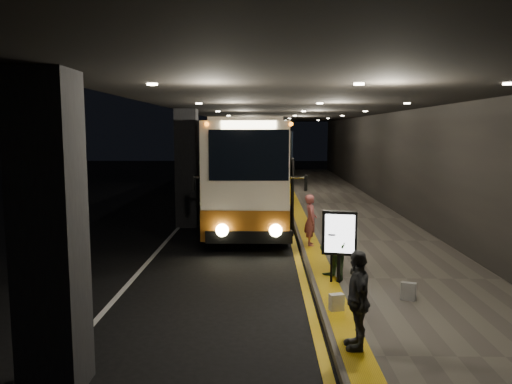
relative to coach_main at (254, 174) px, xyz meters
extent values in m
plane|color=black|center=(-0.96, -5.56, -1.86)|extent=(90.00, 90.00, 0.00)
cube|color=silver|center=(-2.76, -0.56, -1.86)|extent=(0.12, 50.00, 0.01)
cube|color=gold|center=(1.39, -0.56, -1.86)|extent=(0.18, 50.00, 0.01)
cube|color=#514C44|center=(3.79, -0.56, -1.79)|extent=(4.50, 50.00, 0.15)
cube|color=gold|center=(1.89, -0.56, -1.71)|extent=(0.50, 50.00, 0.01)
cube|color=black|center=(6.04, -0.56, 1.14)|extent=(0.10, 50.00, 6.00)
cube|color=black|center=(-2.46, -13.56, 0.34)|extent=(0.80, 0.80, 4.40)
cube|color=black|center=(-2.46, -1.56, 0.34)|extent=(0.80, 0.80, 4.40)
cube|color=black|center=(-2.46, 10.44, 0.34)|extent=(0.80, 0.80, 4.40)
cube|color=black|center=(1.54, -0.56, 2.74)|extent=(9.00, 50.00, 0.40)
cube|color=beige|center=(0.00, 0.02, 0.28)|extent=(2.79, 12.31, 3.48)
cube|color=#8E4F14|center=(0.00, 0.02, -1.00)|extent=(2.81, 12.33, 0.92)
cube|color=black|center=(0.00, -6.14, 1.05)|extent=(2.25, 0.10, 1.43)
cube|color=black|center=(0.00, -6.06, -1.30)|extent=(2.51, 0.30, 0.36)
cylinder|color=black|center=(-1.16, -3.86, -1.35)|extent=(0.29, 1.02, 1.02)
cylinder|color=black|center=(1.16, -3.86, -1.35)|extent=(0.29, 1.02, 1.02)
cylinder|color=black|center=(-1.16, 4.11, -1.35)|extent=(0.29, 1.02, 1.02)
cylinder|color=black|center=(1.16, 4.11, -1.35)|extent=(0.29, 1.02, 1.02)
sphere|color=#FFEAA5|center=(-0.77, -6.15, -1.10)|extent=(0.37, 0.37, 0.37)
sphere|color=#FFEAA5|center=(0.77, -6.15, -1.10)|extent=(0.37, 0.37, 0.37)
cube|color=#FFF2BF|center=(0.00, -6.15, 1.90)|extent=(1.53, 0.08, 0.22)
cube|color=beige|center=(0.19, 12.78, 0.14)|extent=(2.77, 11.50, 3.24)
cube|color=#8E4F14|center=(0.19, 12.78, -1.05)|extent=(2.79, 11.52, 0.86)
cube|color=black|center=(0.19, 7.04, 0.85)|extent=(2.10, 0.13, 1.33)
cube|color=black|center=(0.19, 7.12, -1.34)|extent=(2.34, 0.33, 0.33)
cylinder|color=black|center=(-0.88, 9.16, -1.39)|extent=(0.27, 0.95, 0.95)
cylinder|color=black|center=(1.26, 9.16, -1.39)|extent=(0.27, 0.95, 0.95)
cylinder|color=black|center=(-0.88, 16.59, -1.39)|extent=(0.27, 0.95, 0.95)
cylinder|color=black|center=(1.26, 16.59, -1.39)|extent=(0.27, 0.95, 0.95)
cube|color=beige|center=(0.00, 24.86, 0.28)|extent=(3.38, 12.39, 3.47)
cube|color=#8E4F14|center=(0.00, 24.86, -1.00)|extent=(3.40, 12.41, 0.92)
cube|color=black|center=(0.00, 18.71, 1.04)|extent=(2.24, 0.21, 1.43)
cube|color=black|center=(0.00, 18.79, -1.30)|extent=(2.51, 0.42, 0.36)
cylinder|color=black|center=(-1.15, 20.98, -1.35)|extent=(0.29, 1.02, 1.02)
cylinder|color=black|center=(1.16, 20.98, -1.35)|extent=(0.29, 1.02, 1.02)
cylinder|color=black|center=(-1.15, 28.94, -1.35)|extent=(0.29, 1.02, 1.02)
cylinder|color=black|center=(1.16, 28.94, -1.35)|extent=(0.29, 1.02, 1.02)
imported|color=#A54D4D|center=(1.84, -5.36, -0.94)|extent=(0.37, 0.57, 1.55)
imported|color=#446C3C|center=(2.07, -8.85, -0.90)|extent=(0.77, 0.92, 1.63)
imported|color=#484A4D|center=(1.92, -12.53, -0.91)|extent=(0.49, 0.94, 1.60)
cube|color=black|center=(3.40, -10.22, -1.53)|extent=(0.33, 0.24, 0.37)
cube|color=silver|center=(1.84, -10.88, -1.55)|extent=(0.30, 0.23, 0.34)
cylinder|color=black|center=(2.14, -9.06, -1.39)|extent=(0.08, 0.08, 0.64)
cube|color=black|center=(2.14, -9.06, -0.57)|extent=(0.78, 0.26, 1.01)
cube|color=white|center=(2.14, -9.12, -0.57)|extent=(0.65, 0.16, 0.87)
cylinder|color=black|center=(1.97, -9.05, -1.16)|extent=(0.05, 0.05, 1.12)
camera|label=1|loc=(0.45, -20.15, 1.73)|focal=35.00mm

